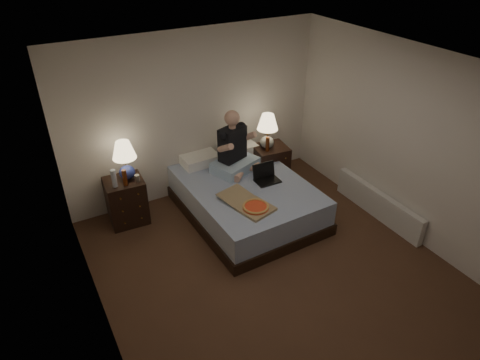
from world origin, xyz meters
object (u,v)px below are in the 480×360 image
soda_can (137,178)px  beer_bottle_right (267,144)px  lamp_left (125,160)px  beer_bottle_left (125,178)px  lamp_right (267,131)px  water_bottle (114,178)px  laptop (268,174)px  radiator (378,204)px  nightstand_left (126,201)px  pizza_box (256,207)px  nightstand_right (270,165)px  person (235,142)px  bed (246,198)px

soda_can → beer_bottle_right: bearing=-2.7°
lamp_left → beer_bottle_left: size_ratio=2.43×
lamp_right → water_bottle: 2.38m
laptop → radiator: bearing=-31.2°
nightstand_left → lamp_right: 2.33m
lamp_left → soda_can: lamp_left is taller
water_bottle → pizza_box: 1.91m
soda_can → radiator: soda_can is taller
nightstand_right → person: bearing=-162.1°
bed → nightstand_left: 1.69m
nightstand_right → lamp_left: (-2.24, 0.16, 0.62)m
nightstand_left → water_bottle: (-0.13, -0.10, 0.46)m
beer_bottle_right → nightstand_right: bearing=35.3°
nightstand_left → lamp_right: lamp_right is taller
water_bottle → person: size_ratio=0.27×
water_bottle → bed: bearing=-18.8°
water_bottle → laptop: size_ratio=0.74×
lamp_left → beer_bottle_right: bearing=-6.5°
water_bottle → soda_can: (0.30, -0.02, -0.07)m
nightstand_right → nightstand_left: bearing=-176.2°
water_bottle → radiator: water_bottle is taller
bed → radiator: bed is taller
nightstand_left → beer_bottle_right: size_ratio=2.92×
soda_can → beer_bottle_right: beer_bottle_right is taller
bed → nightstand_left: (-1.55, 0.67, 0.07)m
lamp_left → radiator: 3.62m
beer_bottle_left → person: size_ratio=0.25×
bed → radiator: size_ratio=1.30×
lamp_left → radiator: bearing=-28.5°
nightstand_right → water_bottle: (-2.45, 0.03, 0.46)m
bed → nightstand_left: size_ratio=3.11×
radiator → person: bearing=138.7°
nightstand_right → beer_bottle_right: size_ratio=2.89×
pizza_box → water_bottle: bearing=126.6°
laptop → water_bottle: bearing=162.7°
nightstand_right → beer_bottle_right: 0.47m
radiator → bed: bearing=148.8°
radiator → laptop: bearing=146.9°
nightstand_left → radiator: size_ratio=0.42×
radiator → nightstand_right: bearing=119.7°
lamp_left → pizza_box: lamp_left is taller
nightstand_right → water_bottle: bearing=-173.8°
lamp_left → person: bearing=-11.0°
soda_can → lamp_right: bearing=-0.2°
nightstand_right → beer_bottle_left: (-2.31, -0.00, 0.45)m
person → radiator: size_ratio=0.58×
lamp_right → pizza_box: size_ratio=0.74×
lamp_right → laptop: (-0.40, -0.66, -0.30)m
person → laptop: size_ratio=2.74×
bed → person: bearing=82.1°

